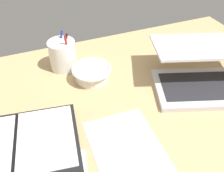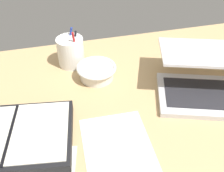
{
  "view_description": "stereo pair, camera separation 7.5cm",
  "coord_description": "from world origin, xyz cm",
  "px_view_note": "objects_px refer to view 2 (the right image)",
  "views": [
    {
      "loc": [
        -21.92,
        -44.33,
        57.6
      ],
      "look_at": [
        -0.61,
        9.1,
        9.0
      ],
      "focal_mm": 40.0,
      "sensor_mm": 36.0,
      "label": 1
    },
    {
      "loc": [
        -14.77,
        -46.65,
        57.6
      ],
      "look_at": [
        -0.61,
        9.1,
        9.0
      ],
      "focal_mm": 40.0,
      "sensor_mm": 36.0,
      "label": 2
    }
  ],
  "objects_px": {
    "pen_cup": "(71,52)",
    "planner": "(12,137)",
    "laptop": "(212,81)",
    "bowl": "(97,71)"
  },
  "relations": [
    {
      "from": "pen_cup",
      "to": "planner",
      "type": "xyz_separation_m",
      "value": [
        -0.2,
        -0.33,
        -0.04
      ]
    },
    {
      "from": "laptop",
      "to": "bowl",
      "type": "bearing_deg",
      "value": 172.83
    },
    {
      "from": "pen_cup",
      "to": "planner",
      "type": "height_order",
      "value": "pen_cup"
    },
    {
      "from": "pen_cup",
      "to": "planner",
      "type": "distance_m",
      "value": 0.39
    },
    {
      "from": "laptop",
      "to": "planner",
      "type": "height_order",
      "value": "laptop"
    },
    {
      "from": "bowl",
      "to": "planner",
      "type": "distance_m",
      "value": 0.36
    },
    {
      "from": "laptop",
      "to": "pen_cup",
      "type": "xyz_separation_m",
      "value": [
        -0.42,
        0.28,
        0.01
      ]
    },
    {
      "from": "pen_cup",
      "to": "laptop",
      "type": "bearing_deg",
      "value": -33.1
    },
    {
      "from": "laptop",
      "to": "bowl",
      "type": "relative_size",
      "value": 2.97
    },
    {
      "from": "planner",
      "to": "laptop",
      "type": "bearing_deg",
      "value": 13.4
    }
  ]
}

